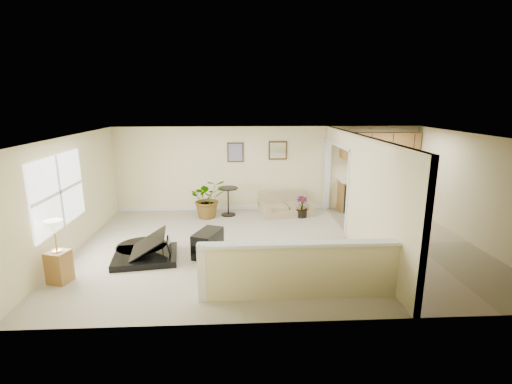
{
  "coord_description": "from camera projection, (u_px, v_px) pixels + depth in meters",
  "views": [
    {
      "loc": [
        -0.9,
        -7.88,
        3.22
      ],
      "look_at": [
        -0.48,
        0.4,
        1.18
      ],
      "focal_mm": 26.0,
      "sensor_mm": 36.0,
      "label": 1
    }
  ],
  "objects": [
    {
      "name": "floor",
      "position": [
        278.0,
        246.0,
        8.46
      ],
      "size": [
        9.0,
        9.0,
        0.0
      ],
      "primitive_type": "plane",
      "color": "tan",
      "rests_on": "ground"
    },
    {
      "name": "back_wall",
      "position": [
        267.0,
        169.0,
        11.07
      ],
      "size": [
        9.0,
        0.04,
        2.5
      ],
      "primitive_type": "cube",
      "color": "beige",
      "rests_on": "floor"
    },
    {
      "name": "front_wall",
      "position": [
        302.0,
        244.0,
        5.25
      ],
      "size": [
        9.0,
        0.04,
        2.5
      ],
      "primitive_type": "cube",
      "color": "beige",
      "rests_on": "floor"
    },
    {
      "name": "left_wall",
      "position": [
        70.0,
        195.0,
        7.94
      ],
      "size": [
        0.04,
        6.0,
        2.5
      ],
      "primitive_type": "cube",
      "color": "beige",
      "rests_on": "floor"
    },
    {
      "name": "right_wall",
      "position": [
        476.0,
        190.0,
        8.38
      ],
      "size": [
        0.04,
        6.0,
        2.5
      ],
      "primitive_type": "cube",
      "color": "beige",
      "rests_on": "floor"
    },
    {
      "name": "ceiling",
      "position": [
        279.0,
        136.0,
        7.86
      ],
      "size": [
        9.0,
        6.0,
        0.04
      ],
      "primitive_type": "cube",
      "color": "silver",
      "rests_on": "back_wall"
    },
    {
      "name": "kitchen_vinyl",
      "position": [
        412.0,
        243.0,
        8.62
      ],
      "size": [
        2.7,
        6.0,
        0.01
      ],
      "primitive_type": "cube",
      "color": "gray",
      "rests_on": "floor"
    },
    {
      "name": "interior_partition",
      "position": [
        355.0,
        190.0,
        8.5
      ],
      "size": [
        0.18,
        5.99,
        2.5
      ],
      "color": "beige",
      "rests_on": "floor"
    },
    {
      "name": "pony_half_wall",
      "position": [
        298.0,
        269.0,
        6.11
      ],
      "size": [
        3.42,
        0.22,
        1.0
      ],
      "color": "beige",
      "rests_on": "floor"
    },
    {
      "name": "left_window",
      "position": [
        58.0,
        192.0,
        7.4
      ],
      "size": [
        0.05,
        2.15,
        1.45
      ],
      "primitive_type": "cube",
      "color": "white",
      "rests_on": "left_wall"
    },
    {
      "name": "wall_art_left",
      "position": [
        235.0,
        152.0,
        10.88
      ],
      "size": [
        0.48,
        0.04,
        0.58
      ],
      "color": "#3E2816",
      "rests_on": "back_wall"
    },
    {
      "name": "wall_mirror",
      "position": [
        278.0,
        150.0,
        10.93
      ],
      "size": [
        0.55,
        0.04,
        0.55
      ],
      "color": "#3E2816",
      "rests_on": "back_wall"
    },
    {
      "name": "kitchen_cabinets",
      "position": [
        374.0,
        182.0,
        11.06
      ],
      "size": [
        2.36,
        0.65,
        2.33
      ],
      "color": "olive",
      "rests_on": "floor"
    },
    {
      "name": "piano",
      "position": [
        144.0,
        235.0,
        7.73
      ],
      "size": [
        1.62,
        1.66,
        1.21
      ],
      "rotation": [
        0.0,
        0.0,
        0.14
      ],
      "color": "black",
      "rests_on": "floor"
    },
    {
      "name": "piano_bench",
      "position": [
        208.0,
        243.0,
        7.91
      ],
      "size": [
        0.67,
        0.89,
        0.53
      ],
      "primitive_type": "cube",
      "rotation": [
        0.0,
        0.0,
        -0.38
      ],
      "color": "black",
      "rests_on": "floor"
    },
    {
      "name": "loveseat",
      "position": [
        286.0,
        204.0,
        10.76
      ],
      "size": [
        1.61,
        1.09,
        0.84
      ],
      "rotation": [
        0.0,
        0.0,
        0.18
      ],
      "color": "tan",
      "rests_on": "floor"
    },
    {
      "name": "accent_table",
      "position": [
        228.0,
        198.0,
        10.6
      ],
      "size": [
        0.57,
        0.57,
        0.82
      ],
      "color": "black",
      "rests_on": "floor"
    },
    {
      "name": "palm_plant",
      "position": [
        208.0,
        199.0,
        10.42
      ],
      "size": [
        1.21,
        1.13,
        1.11
      ],
      "color": "black",
      "rests_on": "floor"
    },
    {
      "name": "small_plant",
      "position": [
        302.0,
        208.0,
        10.5
      ],
      "size": [
        0.39,
        0.39,
        0.61
      ],
      "color": "black",
      "rests_on": "floor"
    },
    {
      "name": "lamp_stand",
      "position": [
        58.0,
        257.0,
        6.65
      ],
      "size": [
        0.43,
        0.43,
        1.18
      ],
      "color": "olive",
      "rests_on": "floor"
    }
  ]
}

